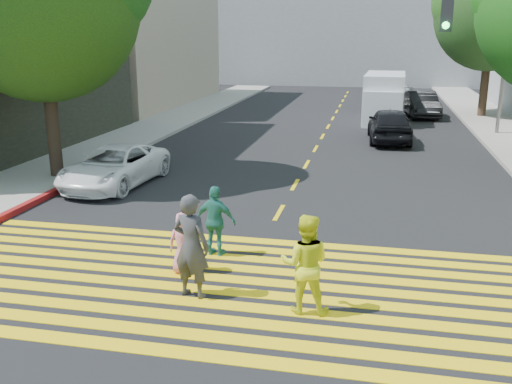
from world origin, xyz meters
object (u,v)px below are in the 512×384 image
(dark_car_parked, at_px, (421,104))
(white_van, at_px, (384,99))
(white_sedan, at_px, (115,166))
(tree_right_far, at_px, (494,7))
(pedestrian_child, at_px, (184,243))
(pedestrian_man, at_px, (191,246))
(pedestrian_woman, at_px, (305,264))
(silver_car, at_px, (398,94))
(dark_car_near, at_px, (390,125))
(pedestrian_extra, at_px, (216,221))

(dark_car_parked, relative_size, white_van, 0.80)
(white_sedan, bearing_deg, white_van, 66.06)
(tree_right_far, distance_m, pedestrian_child, 26.57)
(pedestrian_man, distance_m, pedestrian_woman, 2.09)
(white_sedan, relative_size, dark_car_parked, 1.01)
(white_sedan, bearing_deg, tree_right_far, 56.69)
(silver_car, bearing_deg, tree_right_far, 131.01)
(pedestrian_woman, xyz_separation_m, dark_car_parked, (3.54, 25.18, -0.16))
(white_sedan, bearing_deg, silver_car, 72.64)
(dark_car_near, distance_m, white_van, 6.07)
(dark_car_parked, xyz_separation_m, white_van, (-2.15, -2.35, 0.49))
(dark_car_near, bearing_deg, tree_right_far, -124.90)
(pedestrian_woman, height_order, silver_car, pedestrian_woman)
(silver_car, relative_size, white_van, 0.91)
(pedestrian_child, bearing_deg, pedestrian_woman, 151.72)
(white_sedan, distance_m, dark_car_near, 12.86)
(white_sedan, relative_size, dark_car_near, 0.99)
(tree_right_far, height_order, pedestrian_woman, tree_right_far)
(tree_right_far, height_order, pedestrian_man, tree_right_far)
(tree_right_far, height_order, pedestrian_child, tree_right_far)
(pedestrian_man, bearing_deg, dark_car_near, -88.21)
(tree_right_far, xyz_separation_m, silver_car, (-4.60, 5.47, -5.28))
(pedestrian_woman, distance_m, white_sedan, 10.03)
(dark_car_near, bearing_deg, pedestrian_man, 74.26)
(pedestrian_extra, height_order, dark_car_near, pedestrian_extra)
(silver_car, relative_size, dark_car_parked, 1.14)
(white_sedan, bearing_deg, pedestrian_man, -51.21)
(tree_right_far, bearing_deg, white_van, -155.62)
(pedestrian_man, bearing_deg, pedestrian_child, -48.91)
(tree_right_far, relative_size, pedestrian_man, 4.57)
(pedestrian_child, relative_size, silver_car, 0.25)
(pedestrian_man, relative_size, pedestrian_extra, 1.26)
(tree_right_far, relative_size, silver_car, 1.78)
(tree_right_far, bearing_deg, pedestrian_woman, -105.34)
(tree_right_far, distance_m, silver_car, 8.88)
(pedestrian_woman, relative_size, dark_car_near, 0.39)
(white_sedan, height_order, white_van, white_van)
(pedestrian_woman, height_order, pedestrian_child, pedestrian_woman)
(tree_right_far, xyz_separation_m, dark_car_near, (-5.31, -8.57, -5.25))
(pedestrian_woman, relative_size, white_sedan, 0.40)
(tree_right_far, xyz_separation_m, pedestrian_man, (-9.04, -25.19, -5.04))
(pedestrian_child, relative_size, pedestrian_extra, 0.82)
(dark_car_near, bearing_deg, pedestrian_woman, 81.31)
(tree_right_far, height_order, dark_car_parked, tree_right_far)
(tree_right_far, xyz_separation_m, white_sedan, (-13.91, -18.14, -5.39))
(white_sedan, distance_m, dark_car_parked, 20.80)
(dark_car_parked, bearing_deg, dark_car_near, -109.49)
(pedestrian_man, distance_m, white_van, 22.93)
(pedestrian_extra, relative_size, white_sedan, 0.35)
(pedestrian_woman, xyz_separation_m, pedestrian_extra, (-2.21, 2.19, -0.11))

